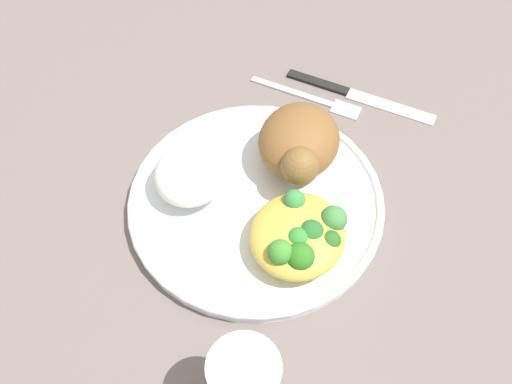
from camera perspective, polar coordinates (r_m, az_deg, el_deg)
ground_plane at (r=0.64m, az=0.00°, el=-1.43°), size 2.00×2.00×0.00m
plate at (r=0.63m, az=0.00°, el=-0.96°), size 0.27×0.27×0.02m
roasted_chicken at (r=0.63m, az=4.13°, el=4.69°), size 0.11×0.09×0.06m
rice_pile at (r=0.62m, az=-6.25°, el=1.77°), size 0.08×0.08×0.04m
mac_cheese_with_broccoli at (r=0.58m, az=4.21°, el=-4.19°), size 0.10×0.09×0.04m
fork at (r=0.74m, az=5.32°, el=8.97°), size 0.03×0.14×0.01m
knife at (r=0.76m, az=8.70°, el=9.49°), size 0.03×0.19×0.01m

